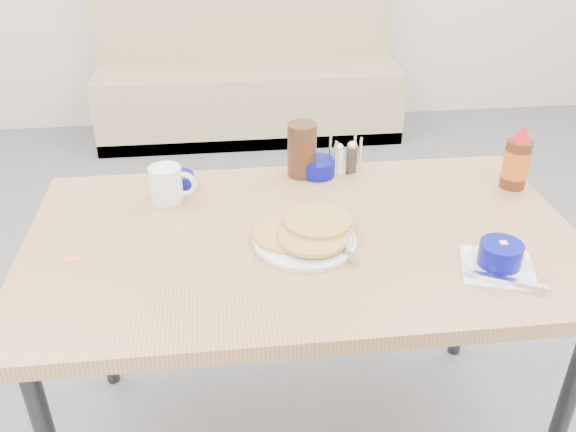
{
  "coord_description": "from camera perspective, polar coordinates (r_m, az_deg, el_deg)",
  "views": [
    {
      "loc": [
        -0.19,
        -1.05,
        1.59
      ],
      "look_at": [
        -0.04,
        0.25,
        0.82
      ],
      "focal_mm": 38.0,
      "sensor_mm": 36.0,
      "label": 1
    }
  ],
  "objects": [
    {
      "name": "coffee_mug",
      "position": [
        1.71,
        -11.2,
        2.98
      ],
      "size": [
        0.13,
        0.09,
        0.1
      ],
      "rotation": [
        0.0,
        0.0,
        -0.15
      ],
      "color": "white",
      "rests_on": "dining_table"
    },
    {
      "name": "booth_bench",
      "position": [
        4.03,
        -3.71,
        12.58
      ],
      "size": [
        1.9,
        0.56,
        1.22
      ],
      "color": "tan",
      "rests_on": "ground"
    },
    {
      "name": "syrup_bottle",
      "position": [
        1.86,
        20.62,
        4.88
      ],
      "size": [
        0.07,
        0.07,
        0.19
      ],
      "rotation": [
        0.0,
        0.0,
        0.05
      ],
      "color": "#47230F",
      "rests_on": "dining_table"
    },
    {
      "name": "pancake_plate",
      "position": [
        1.51,
        1.66,
        -1.83
      ],
      "size": [
        0.26,
        0.26,
        0.05
      ],
      "rotation": [
        0.0,
        0.0,
        0.1
      ],
      "color": "white",
      "rests_on": "dining_table"
    },
    {
      "name": "butter_bowl",
      "position": [
        1.84,
        2.8,
        4.56
      ],
      "size": [
        0.11,
        0.11,
        0.05
      ],
      "rotation": [
        0.0,
        0.0,
        -0.34
      ],
      "color": "#05097E",
      "rests_on": "dining_table"
    },
    {
      "name": "sugar_wrapper",
      "position": [
        1.54,
        -19.65,
        -3.86
      ],
      "size": [
        0.04,
        0.03,
        0.0
      ],
      "primitive_type": "cube",
      "rotation": [
        0.0,
        0.0,
        0.32
      ],
      "color": "#FA6F53",
      "rests_on": "dining_table"
    },
    {
      "name": "amber_tumbler",
      "position": [
        1.81,
        1.31,
        6.22
      ],
      "size": [
        0.09,
        0.09,
        0.16
      ],
      "primitive_type": "cylinder",
      "rotation": [
        0.0,
        0.0,
        -0.09
      ],
      "color": "#402414",
      "rests_on": "dining_table"
    },
    {
      "name": "grits_setting",
      "position": [
        1.49,
        19.2,
        -3.73
      ],
      "size": [
        0.2,
        0.21,
        0.07
      ],
      "rotation": [
        0.0,
        0.0,
        -0.29
      ],
      "color": "white",
      "rests_on": "dining_table"
    },
    {
      "name": "creamer_bowl",
      "position": [
        1.8,
        -10.17,
        3.3
      ],
      "size": [
        0.09,
        0.09,
        0.04
      ],
      "rotation": [
        0.0,
        0.0,
        0.19
      ],
      "color": "#05097E",
      "rests_on": "dining_table"
    },
    {
      "name": "dining_table",
      "position": [
        1.58,
        1.41,
        -3.65
      ],
      "size": [
        1.4,
        0.8,
        0.76
      ],
      "color": "tan",
      "rests_on": "ground"
    },
    {
      "name": "condiment_caddy",
      "position": [
        1.85,
        5.35,
        5.24
      ],
      "size": [
        0.11,
        0.08,
        0.12
      ],
      "rotation": [
        0.0,
        0.0,
        0.23
      ],
      "color": "silver",
      "rests_on": "dining_table"
    }
  ]
}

